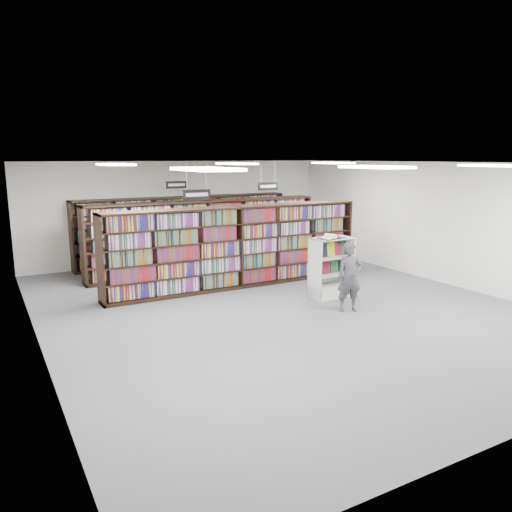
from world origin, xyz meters
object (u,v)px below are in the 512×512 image
endcap_display (330,277)px  shopper (350,277)px  bookshelf_row_near (237,247)px  open_book (331,237)px

endcap_display → shopper: (-0.34, -1.12, 0.28)m
bookshelf_row_near → shopper: bookshelf_row_near is taller
bookshelf_row_near → endcap_display: (1.51, -1.94, -0.56)m
shopper → bookshelf_row_near: bearing=129.9°
bookshelf_row_near → shopper: (1.17, -3.07, -0.29)m
bookshelf_row_near → endcap_display: size_ratio=4.82×
bookshelf_row_near → open_book: 2.53m
bookshelf_row_near → open_book: bearing=-55.4°
shopper → open_book: bearing=95.3°
bookshelf_row_near → open_book: (1.42, -2.06, 0.43)m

